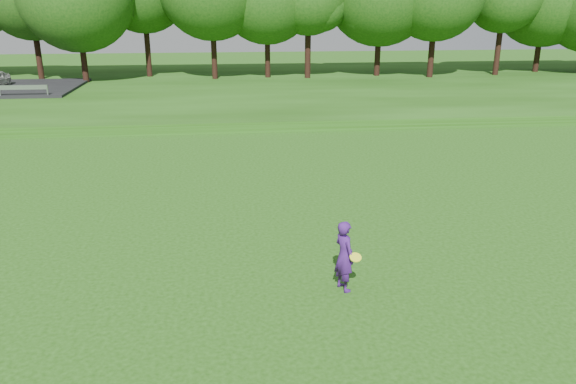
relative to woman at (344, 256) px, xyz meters
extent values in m
plane|color=#1B440D|center=(-2.21, -1.00, -0.93)|extent=(140.00, 140.00, 0.00)
cube|color=#1B440D|center=(-2.21, 33.00, -0.63)|extent=(130.00, 30.00, 0.60)
cube|color=gray|center=(-2.21, 19.00, -0.91)|extent=(130.00, 1.60, 0.04)
imported|color=#441972|center=(0.00, 0.00, 0.00)|extent=(0.68, 0.80, 1.87)
cylinder|color=#F3FF28|center=(0.22, -0.32, 0.10)|extent=(0.30, 0.28, 0.15)
camera|label=1|loc=(-2.75, -12.59, 6.10)|focal=35.00mm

